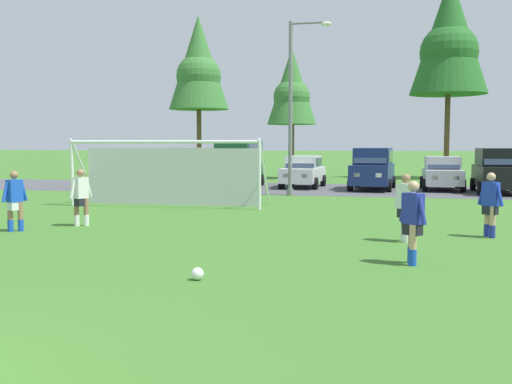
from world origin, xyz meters
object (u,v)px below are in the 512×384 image
object	(u,v)px
player_midfield_center	(490,205)
player_defender_far	(15,201)
player_winger_left	(413,223)
player_winger_right	(81,197)
street_lamp	(294,106)
soccer_goal	(170,172)
parked_car_slot_center_right	(373,168)
parked_car_slot_right	(442,173)
parked_car_slot_center_left	(239,163)
parked_car_slot_far_right	(498,170)
parked_car_slot_far_left	(128,171)
soccer_ball	(198,274)
parked_car_slot_left	(192,166)
player_striker_near	(405,208)
parked_car_slot_center	(303,171)

from	to	relation	value
player_midfield_center	player_defender_far	size ratio (longest dim) A/B	1.00
player_winger_left	player_winger_right	xyz separation A→B (m)	(-9.11, 3.50, 0.00)
player_midfield_center	street_lamp	bearing A→B (deg)	121.70
soccer_goal	parked_car_slot_center_right	world-z (taller)	soccer_goal
parked_car_slot_center_right	parked_car_slot_right	xyz separation A→B (m)	(3.48, 0.48, -0.24)
parked_car_slot_center_left	parked_car_slot_center_right	bearing A→B (deg)	-2.86
player_defender_far	parked_car_slot_far_right	xyz separation A→B (m)	(14.88, 16.32, 0.29)
parked_car_slot_far_left	parked_car_slot_center_right	bearing A→B (deg)	3.08
parked_car_slot_center_left	parked_car_slot_center_right	size ratio (longest dim) A/B	1.03
player_defender_far	street_lamp	size ratio (longest dim) A/B	0.21
soccer_ball	player_winger_right	world-z (taller)	player_winger_right
soccer_ball	player_defender_far	world-z (taller)	player_defender_far
parked_car_slot_left	parked_car_slot_center_left	size ratio (longest dim) A/B	0.95
player_winger_right	parked_car_slot_center_right	size ratio (longest dim) A/B	0.35
parked_car_slot_center_left	street_lamp	distance (m)	6.71
soccer_ball	parked_car_slot_right	size ratio (longest dim) A/B	0.05
soccer_ball	player_striker_near	distance (m)	6.19
soccer_goal	player_striker_near	xyz separation A→B (m)	(8.63, -6.71, -0.47)
parked_car_slot_center_right	parked_car_slot_far_left	bearing A→B (deg)	-176.92
soccer_goal	player_winger_left	size ratio (longest dim) A/B	4.55
player_winger_left	soccer_ball	bearing A→B (deg)	-148.63
parked_car_slot_center	player_striker_near	bearing A→B (deg)	-73.78
parked_car_slot_far_left	player_defender_far	bearing A→B (deg)	-74.83
player_midfield_center	parked_car_slot_right	size ratio (longest dim) A/B	0.39
player_defender_far	parked_car_slot_center_right	distance (m)	19.43
soccer_goal	player_midfield_center	bearing A→B (deg)	-27.35
parked_car_slot_right	parked_car_slot_far_right	world-z (taller)	parked_car_slot_far_right
soccer_goal	parked_car_slot_left	size ratio (longest dim) A/B	1.62
player_defender_far	player_winger_right	world-z (taller)	same
parked_car_slot_far_left	parked_car_slot_center_left	size ratio (longest dim) A/B	0.89
player_defender_far	parked_car_slot_center	distance (m)	18.64
parked_car_slot_center	street_lamp	world-z (taller)	street_lamp
parked_car_slot_center_left	player_striker_near	bearing A→B (deg)	-63.27
player_midfield_center	parked_car_slot_center_right	bearing A→B (deg)	102.35
parked_car_slot_far_left	parked_car_slot_right	xyz separation A→B (m)	(16.90, 1.20, 0.00)
parked_car_slot_left	player_winger_right	bearing A→B (deg)	-81.72
parked_car_slot_center_left	parked_car_slot_far_right	distance (m)	13.28
parked_car_slot_left	parked_car_slot_center_right	xyz separation A→B (m)	(10.17, -0.76, 0.00)
player_winger_left	parked_car_slot_far_right	world-z (taller)	parked_car_slot_far_right
parked_car_slot_left	parked_car_slot_center	world-z (taller)	parked_car_slot_left
soccer_ball	parked_car_slot_far_right	world-z (taller)	parked_car_slot_far_right
player_midfield_center	parked_car_slot_far_left	world-z (taller)	parked_car_slot_far_left
player_striker_near	parked_car_slot_left	world-z (taller)	parked_car_slot_left
player_winger_left	player_winger_right	distance (m)	9.76
parked_car_slot_center_right	street_lamp	distance (m)	6.33
player_winger_right	parked_car_slot_far_left	bearing A→B (deg)	110.51
soccer_goal	parked_car_slot_center	xyz separation A→B (m)	(3.61, 10.56, -0.42)
parked_car_slot_right	street_lamp	bearing A→B (deg)	-144.71
player_winger_left	parked_car_slot_right	world-z (taller)	parked_car_slot_right
player_striker_near	parked_car_slot_left	distance (m)	20.82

